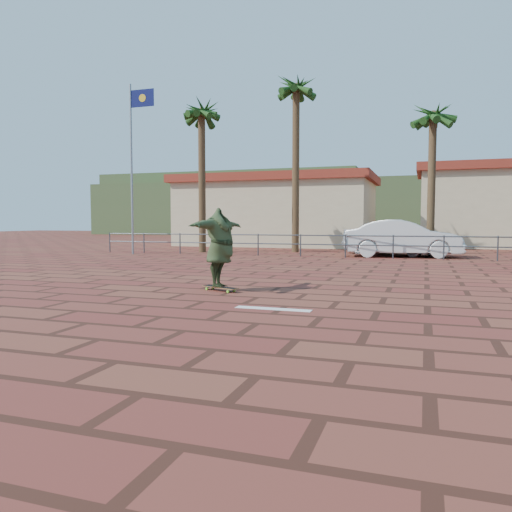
{
  "coord_description": "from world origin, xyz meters",
  "views": [
    {
      "loc": [
        3.26,
        -9.7,
        1.58
      ],
      "look_at": [
        -0.31,
        0.82,
        0.8
      ],
      "focal_mm": 35.0,
      "sensor_mm": 36.0,
      "label": 1
    }
  ],
  "objects": [
    {
      "name": "paint_stripe",
      "position": [
        0.7,
        -1.2,
        0.0
      ],
      "size": [
        1.4,
        0.22,
        0.01
      ],
      "primitive_type": "cube",
      "color": "white",
      "rests_on": "ground"
    },
    {
      "name": "palm_far_left",
      "position": [
        -7.5,
        13.5,
        6.83
      ],
      "size": [
        2.4,
        2.4,
        8.25
      ],
      "color": "brown",
      "rests_on": "ground"
    },
    {
      "name": "ground",
      "position": [
        0.0,
        0.0,
        0.0
      ],
      "size": [
        120.0,
        120.0,
        0.0
      ],
      "primitive_type": "plane",
      "color": "brown",
      "rests_on": "ground"
    },
    {
      "name": "palm_left",
      "position": [
        -3.0,
        15.0,
        7.95
      ],
      "size": [
        2.4,
        2.4,
        9.45
      ],
      "color": "brown",
      "rests_on": "ground"
    },
    {
      "name": "building_east",
      "position": [
        8.0,
        24.0,
        2.54
      ],
      "size": [
        10.6,
        6.6,
        5.0
      ],
      "color": "beige",
      "rests_on": "ground"
    },
    {
      "name": "car_white",
      "position": [
        2.32,
        13.16,
        0.82
      ],
      "size": [
        5.16,
        2.32,
        1.64
      ],
      "primitive_type": "imported",
      "rotation": [
        0.0,
        0.0,
        1.69
      ],
      "color": "white",
      "rests_on": "ground"
    },
    {
      "name": "hill_back",
      "position": [
        -22.0,
        56.0,
        4.0
      ],
      "size": [
        35.0,
        14.0,
        8.0
      ],
      "primitive_type": "cube",
      "color": "#384C28",
      "rests_on": "ground"
    },
    {
      "name": "hill_front",
      "position": [
        0.0,
        50.0,
        3.0
      ],
      "size": [
        70.0,
        18.0,
        6.0
      ],
      "primitive_type": "cube",
      "color": "#384C28",
      "rests_on": "ground"
    },
    {
      "name": "guardrail",
      "position": [
        0.0,
        12.0,
        0.68
      ],
      "size": [
        24.06,
        0.06,
        1.0
      ],
      "color": "#47494F",
      "rests_on": "ground"
    },
    {
      "name": "longboard",
      "position": [
        -1.11,
        0.65,
        0.08
      ],
      "size": [
        0.99,
        0.57,
        0.1
      ],
      "rotation": [
        0.0,
        0.0,
        -0.39
      ],
      "color": "olive",
      "rests_on": "ground"
    },
    {
      "name": "skateboarder",
      "position": [
        -1.11,
        0.65,
        0.99
      ],
      "size": [
        0.82,
        2.24,
        1.78
      ],
      "primitive_type": "imported",
      "rotation": [
        0.0,
        0.0,
        1.47
      ],
      "color": "#314123",
      "rests_on": "longboard"
    },
    {
      "name": "flagpole",
      "position": [
        -9.87,
        11.0,
        4.64
      ],
      "size": [
        1.3,
        0.1,
        8.0
      ],
      "color": "gray",
      "rests_on": "ground"
    },
    {
      "name": "building_west",
      "position": [
        -6.0,
        22.0,
        2.28
      ],
      "size": [
        12.6,
        7.6,
        4.5
      ],
      "color": "beige",
      "rests_on": "ground"
    },
    {
      "name": "car_silver",
      "position": [
        1.83,
        14.58,
        0.83
      ],
      "size": [
        5.21,
        4.06,
        1.66
      ],
      "primitive_type": "imported",
      "rotation": [
        0.0,
        0.0,
        1.07
      ],
      "color": "#B4B7BB",
      "rests_on": "ground"
    },
    {
      "name": "palm_center",
      "position": [
        3.5,
        15.5,
        6.36
      ],
      "size": [
        2.4,
        2.4,
        7.75
      ],
      "color": "brown",
      "rests_on": "ground"
    }
  ]
}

